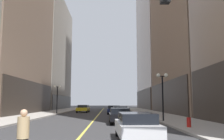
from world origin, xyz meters
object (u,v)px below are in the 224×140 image
Objects in this scene: car_yellow at (83,108)px; car_blue at (120,111)px; street_lamp_left_far at (57,93)px; car_white at (136,126)px; street_lamp_right_mid at (162,86)px; pedestrian_in_tan_trench at (23,133)px; fire_hydrant_right at (189,123)px; car_black at (119,115)px; car_navy at (114,109)px.

car_blue is at bearing -66.94° from car_yellow.
car_yellow is at bearing 113.06° from car_blue.
car_yellow is 1.03× the size of street_lamp_left_far.
car_white is 11.35m from street_lamp_right_mid.
fire_hydrant_right is at bearing 50.20° from pedestrian_in_tan_trench.
street_lamp_left_far reaches higher than fire_hydrant_right.
car_navy is (-0.11, 16.22, 0.00)m from car_black.
car_blue is at bearing -38.28° from street_lamp_left_far.
car_white and car_navy have the same top height.
pedestrian_in_tan_trench is (-3.37, -13.82, 0.21)m from car_black.
car_white is 9.34m from car_black.
car_blue is at bearing 113.45° from street_lamp_right_mid.
car_black is at bearing 92.32° from car_white.
car_white is at bearing -129.70° from fire_hydrant_right.
street_lamp_left_far is at bearing -116.98° from car_yellow.
street_lamp_left_far is at bearing 177.32° from car_navy.
pedestrian_in_tan_trench reaches higher than car_white.
car_black is 0.98× the size of car_yellow.
street_lamp_left_far is 5.54× the size of fire_hydrant_right.
street_lamp_left_far is (-3.34, -6.56, 2.54)m from car_yellow.
street_lamp_left_far is (-8.82, 16.63, 2.54)m from car_black.
car_blue and car_yellow have the same top height.
car_yellow is 5.70× the size of fire_hydrant_right.
car_navy is 0.91× the size of car_yellow.
car_blue is 14.33m from fire_hydrant_right.
car_yellow is at bearing 127.63° from car_navy.
street_lamp_right_mid is at bearing -66.79° from car_yellow.
fire_hydrant_right is at bearing 50.30° from car_white.
car_black is at bearing -62.05° from street_lamp_left_far.
pedestrian_in_tan_trench is 31.02m from street_lamp_left_far.
street_lamp_left_far is 25.04m from fire_hydrant_right.
street_lamp_right_mid is (12.80, -15.50, 0.00)m from street_lamp_left_far.
car_black is 6.28m from fire_hydrant_right.
car_blue is 1.00× the size of car_navy.
pedestrian_in_tan_trench is at bearing -96.20° from car_navy.
street_lamp_right_mid is (3.98, 1.13, 2.54)m from car_black.
car_navy is 30.21m from pedestrian_in_tan_trench.
street_lamp_right_mid is at bearing 71.02° from car_white.
car_black is 1.07× the size of car_navy.
car_navy is (-0.49, 25.56, -0.00)m from car_white.
car_white is at bearing 50.08° from pedestrian_in_tan_trench.
car_navy is 8.80m from car_yellow.
car_blue is (0.03, 18.67, -0.00)m from car_white.
pedestrian_in_tan_trench is at bearing -129.80° from fire_hydrant_right.
car_yellow is 1.03× the size of street_lamp_right_mid.
car_navy reaches higher than fire_hydrant_right.
car_white is 18.67m from car_blue.
street_lamp_right_mid is (3.56, -8.21, 2.54)m from car_blue.
car_black is 2.77× the size of pedestrian_in_tan_trench.
street_lamp_right_mid is (4.08, -15.09, 2.54)m from car_navy.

